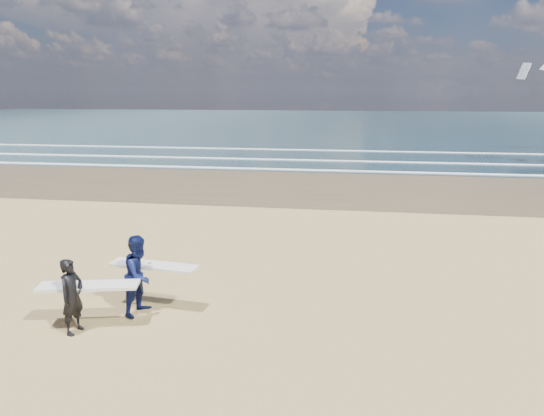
# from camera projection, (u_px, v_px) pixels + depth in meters

# --- Properties ---
(ocean) EXTENTS (220.00, 100.00, 0.02)m
(ocean) POSITION_uv_depth(u_px,v_px,m) (437.00, 124.00, 77.17)
(ocean) COLOR #172B33
(ocean) RESTS_ON ground
(surfer_near) EXTENTS (2.26, 1.19, 1.71)m
(surfer_near) POSITION_uv_depth(u_px,v_px,m) (75.00, 295.00, 10.61)
(surfer_near) COLOR black
(surfer_near) RESTS_ON ground
(surfer_far) EXTENTS (2.24, 1.28, 1.93)m
(surfer_far) POSITION_uv_depth(u_px,v_px,m) (141.00, 274.00, 11.53)
(surfer_far) COLOR #0B123D
(surfer_far) RESTS_ON ground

